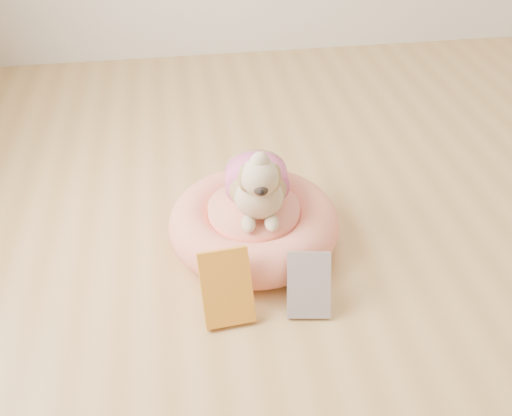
{
  "coord_description": "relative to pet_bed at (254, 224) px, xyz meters",
  "views": [
    {
      "loc": [
        -0.89,
        -1.06,
        1.34
      ],
      "look_at": [
        -0.65,
        0.45,
        0.18
      ],
      "focal_mm": 40.0,
      "sensor_mm": 36.0,
      "label": 1
    }
  ],
  "objects": [
    {
      "name": "dog",
      "position": [
        0.01,
        0.0,
        0.22
      ],
      "size": [
        0.3,
        0.41,
        0.28
      ],
      "primitive_type": null,
      "rotation": [
        0.0,
        0.0,
        -0.09
      ],
      "color": "brown",
      "rests_on": "pet_bed"
    },
    {
      "name": "book_yellow",
      "position": [
        -0.13,
        -0.33,
        0.03
      ],
      "size": [
        0.17,
        0.16,
        0.22
      ],
      "primitive_type": "cube",
      "rotation": [
        -0.53,
        0.0,
        0.09
      ],
      "color": "gold",
      "rests_on": "floor"
    },
    {
      "name": "pet_bed",
      "position": [
        0.0,
        0.0,
        0.0
      ],
      "size": [
        0.61,
        0.61,
        0.16
      ],
      "color": "#FF7D63",
      "rests_on": "floor"
    },
    {
      "name": "floor",
      "position": [
        0.65,
        -0.5,
        -0.07
      ],
      "size": [
        4.5,
        4.5,
        0.0
      ],
      "primitive_type": "plane",
      "color": "tan",
      "rests_on": "ground"
    },
    {
      "name": "book_white",
      "position": [
        0.12,
        -0.34,
        0.02
      ],
      "size": [
        0.15,
        0.15,
        0.18
      ],
      "primitive_type": "cube",
      "rotation": [
        -0.57,
        0.0,
        -0.15
      ],
      "color": "white",
      "rests_on": "floor"
    }
  ]
}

